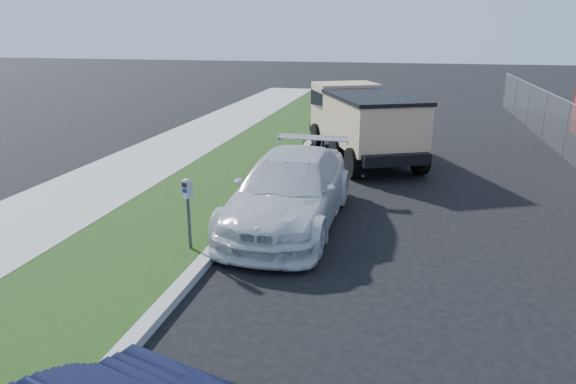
# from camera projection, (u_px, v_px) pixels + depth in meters

# --- Properties ---
(ground) EXTENTS (120.00, 120.00, 0.00)m
(ground) POSITION_uv_depth(u_px,v_px,m) (351.00, 266.00, 9.25)
(ground) COLOR black
(ground) RESTS_ON ground
(streetside) EXTENTS (6.12, 50.00, 0.15)m
(streetside) POSITION_uv_depth(u_px,v_px,m) (128.00, 205.00, 12.28)
(streetside) COLOR gray
(streetside) RESTS_ON ground
(parking_meter) EXTENTS (0.22, 0.19, 1.37)m
(parking_meter) POSITION_uv_depth(u_px,v_px,m) (188.00, 198.00, 9.41)
(parking_meter) COLOR #3F4247
(parking_meter) RESTS_ON ground
(white_wagon) EXTENTS (2.25, 5.31, 1.53)m
(white_wagon) POSITION_uv_depth(u_px,v_px,m) (290.00, 190.00, 11.08)
(white_wagon) COLOR silver
(white_wagon) RESTS_ON ground
(dump_truck) EXTENTS (4.31, 6.14, 2.27)m
(dump_truck) POSITION_uv_depth(u_px,v_px,m) (361.00, 119.00, 16.73)
(dump_truck) COLOR black
(dump_truck) RESTS_ON ground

